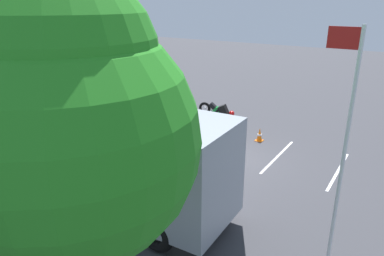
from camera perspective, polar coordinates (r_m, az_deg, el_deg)
ground_plane at (r=15.07m, az=4.97°, el=-4.66°), size 80.00×80.00×0.00m
tour_bus at (r=11.70m, az=-15.25°, el=-3.94°), size 9.24×3.00×3.25m
spectator_far_left at (r=12.67m, az=-0.78°, el=-4.10°), size 0.58×0.35×1.81m
spectator_left at (r=13.50m, az=-4.54°, el=-2.92°), size 0.57×0.38×1.72m
spectator_centre at (r=14.22m, az=-7.29°, el=-1.83°), size 0.57×0.39×1.70m
parked_motorcycle_silver at (r=12.83m, az=-4.53°, el=-6.83°), size 2.05×0.58×0.99m
stunt_motorcycle at (r=17.34m, az=4.43°, el=2.17°), size 2.02×0.72×1.65m
flagpole at (r=7.88m, az=22.51°, el=-6.99°), size 0.78×0.36×5.82m
traffic_cone at (r=16.91m, az=10.77°, el=-1.06°), size 0.34×0.34×0.63m
tree_left at (r=5.62m, az=-18.66°, el=0.89°), size 3.91×3.91×6.74m
bay_line_a at (r=14.97m, az=22.38°, el=-6.34°), size 0.19×3.73×0.01m
bay_line_b at (r=15.52m, az=13.58°, el=-4.41°), size 0.19×3.85×0.01m
bay_line_c at (r=16.42m, az=5.61°, el=-2.56°), size 0.19×3.91×0.01m
bay_line_d at (r=17.62m, az=-1.38°, el=-0.88°), size 0.21×4.70×0.01m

